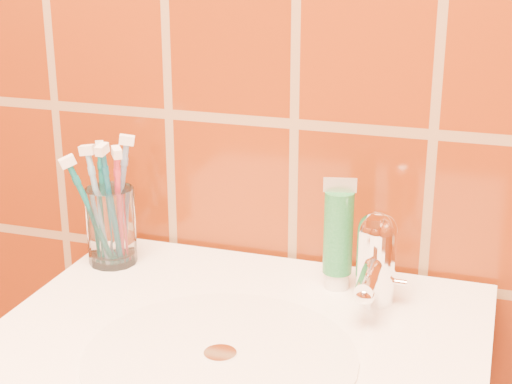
% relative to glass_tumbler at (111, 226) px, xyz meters
% --- Properties ---
extents(glass_tumbler, '(0.08, 0.08, 0.11)m').
position_rel_glass_tumbler_xyz_m(glass_tumbler, '(0.00, 0.00, 0.00)').
color(glass_tumbler, white).
rests_on(glass_tumbler, pedestal_sink).
extents(toothpaste_tube, '(0.04, 0.04, 0.15)m').
position_rel_glass_tumbler_xyz_m(toothpaste_tube, '(0.31, 0.02, 0.02)').
color(toothpaste_tube, white).
rests_on(toothpaste_tube, pedestal_sink).
extents(faucet, '(0.05, 0.11, 0.12)m').
position_rel_glass_tumbler_xyz_m(faucet, '(0.37, -0.01, 0.01)').
color(faucet, white).
rests_on(faucet, pedestal_sink).
extents(toothbrush_0, '(0.05, 0.05, 0.18)m').
position_rel_glass_tumbler_xyz_m(toothbrush_0, '(-0.01, -0.01, 0.03)').
color(toothbrush_0, '#7DB3DE').
rests_on(toothbrush_0, glass_tumbler).
extents(toothbrush_1, '(0.09, 0.11, 0.18)m').
position_rel_glass_tumbler_xyz_m(toothbrush_1, '(-0.02, 0.01, 0.03)').
color(toothbrush_1, '#0C6468').
rests_on(toothbrush_1, glass_tumbler).
extents(toothbrush_2, '(0.07, 0.08, 0.18)m').
position_rel_glass_tumbler_xyz_m(toothbrush_2, '(0.01, -0.00, 0.03)').
color(toothbrush_2, '#B9273C').
rests_on(toothbrush_2, glass_tumbler).
extents(toothbrush_3, '(0.08, 0.07, 0.19)m').
position_rel_glass_tumbler_xyz_m(toothbrush_3, '(0.01, 0.01, 0.04)').
color(toothbrush_3, '#6785B8').
rests_on(toothbrush_3, glass_tumbler).
extents(toothbrush_4, '(0.03, 0.08, 0.19)m').
position_rel_glass_tumbler_xyz_m(toothbrush_4, '(0.01, -0.01, 0.03)').
color(toothbrush_4, '#0D526D').
rests_on(toothbrush_4, glass_tumbler).
extents(toothbrush_5, '(0.13, 0.12, 0.18)m').
position_rel_glass_tumbler_xyz_m(toothbrush_5, '(-0.01, -0.02, 0.03)').
color(toothbrush_5, '#0C6168').
rests_on(toothbrush_5, glass_tumbler).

